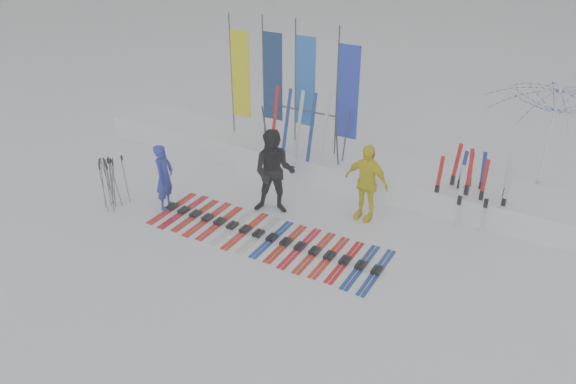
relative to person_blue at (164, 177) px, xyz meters
The scene contains 11 objects.
ground 3.15m from the person_blue, 23.23° to the right, with size 120.00×120.00×0.00m, color white.
snow_bank 4.43m from the person_blue, 50.47° to the left, with size 14.00×1.60×0.60m, color white.
person_blue is the anchor object (origin of this frame).
person_black 2.52m from the person_blue, 25.24° to the left, with size 0.96×0.75×1.98m, color black.
person_yellow 4.55m from the person_blue, 23.45° to the left, with size 1.04×0.43×1.78m, color yellow.
tent_canopy 8.74m from the person_blue, 31.49° to the left, with size 3.13×3.19×2.87m, color white.
ski_row 2.78m from the person_blue, ahead, with size 5.23×1.70×0.07m.
pole_cluster 1.27m from the person_blue, 153.33° to the right, with size 0.41×0.62×1.26m.
feather_flags 4.06m from the person_blue, 70.77° to the left, with size 3.67×0.30×3.20m.
ski_rack 3.66m from the person_blue, 56.06° to the left, with size 2.04×0.80×1.23m.
upright_skis 6.89m from the person_blue, 24.90° to the left, with size 1.50×0.96×1.68m.
Camera 1 is at (5.23, -7.33, 6.50)m, focal length 35.00 mm.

